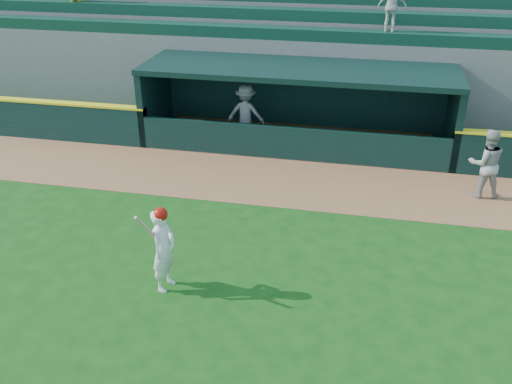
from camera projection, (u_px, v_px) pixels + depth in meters
ground at (239, 286)px, 11.23m from camera, size 120.00×120.00×0.00m
warning_track at (281, 181)px, 15.51m from camera, size 40.00×3.00×0.01m
dugout_player_front at (486, 163)px, 14.36m from camera, size 0.98×0.82×1.82m
dugout_player_inside at (246, 113)px, 17.89m from camera, size 1.19×0.72×1.81m
dugout at (299, 100)px, 17.62m from camera, size 9.40×2.80×2.46m
stands at (317, 37)px, 21.15m from camera, size 34.50×6.25×6.96m
batter_at_plate at (163, 248)px, 10.83m from camera, size 0.60×0.78×1.77m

